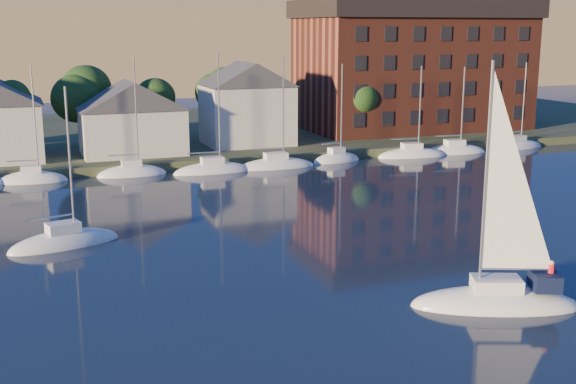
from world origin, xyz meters
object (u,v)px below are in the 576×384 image
condo_block (413,64)px  clubhouse_centre (132,117)px  hero_sailboat (498,296)px  clubhouse_east (247,103)px  drifting_sailboat_left (64,244)px

condo_block → clubhouse_centre: bearing=-168.8°
condo_block → hero_sailboat: condo_block is taller
clubhouse_east → condo_block: (26.00, 5.95, 3.79)m
clubhouse_east → drifting_sailboat_left: drifting_sailboat_left is taller
clubhouse_east → condo_block: bearing=12.9°
condo_block → drifting_sailboat_left: 63.44m
condo_block → hero_sailboat: bearing=-116.0°
clubhouse_centre → hero_sailboat: size_ratio=0.81×
condo_block → drifting_sailboat_left: condo_block is taller
clubhouse_centre → drifting_sailboat_left: 32.35m
clubhouse_centre → condo_block: bearing=11.2°
hero_sailboat → drifting_sailboat_left: size_ratio=1.18×
clubhouse_east → hero_sailboat: size_ratio=0.74×
clubhouse_centre → condo_block: condo_block is taller
condo_block → hero_sailboat: 65.60m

